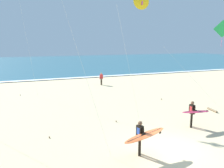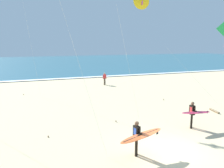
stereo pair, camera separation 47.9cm
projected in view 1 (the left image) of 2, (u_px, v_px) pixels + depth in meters
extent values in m
plane|color=beige|center=(170.00, 150.00, 11.58)|extent=(160.00, 160.00, 0.00)
cube|color=#2D6075|center=(46.00, 63.00, 61.67)|extent=(160.00, 60.00, 0.08)
cube|color=white|center=(68.00, 78.00, 34.58)|extent=(160.00, 1.12, 0.01)
cylinder|color=black|center=(140.00, 147.00, 10.91)|extent=(0.13, 0.13, 0.88)
cylinder|color=black|center=(140.00, 145.00, 11.11)|extent=(0.13, 0.13, 0.88)
cube|color=black|center=(140.00, 132.00, 10.88)|extent=(0.26, 0.37, 0.60)
cube|color=blue|center=(138.00, 131.00, 10.82)|extent=(0.05, 0.20, 0.32)
sphere|color=brown|center=(140.00, 123.00, 10.81)|extent=(0.21, 0.21, 0.21)
cylinder|color=black|center=(143.00, 131.00, 10.67)|extent=(0.09, 0.09, 0.26)
cylinder|color=black|center=(143.00, 134.00, 10.59)|extent=(0.26, 0.13, 0.14)
cylinder|color=black|center=(137.00, 131.00, 11.08)|extent=(0.09, 0.09, 0.56)
ellipsoid|color=orange|center=(145.00, 135.00, 10.59)|extent=(2.38, 1.00, 0.31)
cube|color=#333333|center=(145.00, 134.00, 10.59)|extent=(2.00, 0.41, 0.22)
cube|color=#262628|center=(160.00, 132.00, 11.13)|extent=(0.12, 0.03, 0.14)
cylinder|color=black|center=(191.00, 121.00, 14.57)|extent=(0.13, 0.13, 0.88)
cylinder|color=black|center=(191.00, 120.00, 14.76)|extent=(0.13, 0.13, 0.88)
cube|color=black|center=(192.00, 109.00, 14.53)|extent=(0.20, 0.34, 0.60)
cube|color=red|center=(191.00, 109.00, 14.49)|extent=(0.01, 0.20, 0.32)
sphere|color=brown|center=(192.00, 103.00, 14.46)|extent=(0.21, 0.21, 0.21)
cylinder|color=black|center=(195.00, 108.00, 14.31)|extent=(0.09, 0.09, 0.26)
cylinder|color=black|center=(195.00, 111.00, 14.22)|extent=(0.25, 0.08, 0.14)
cylinder|color=black|center=(190.00, 109.00, 14.75)|extent=(0.09, 0.09, 0.56)
ellipsoid|color=#D83359|center=(196.00, 112.00, 14.22)|extent=(2.11, 0.51, 0.20)
cube|color=#333333|center=(196.00, 111.00, 14.21)|extent=(1.85, 0.04, 0.12)
cube|color=#262628|center=(207.00, 111.00, 14.56)|extent=(0.12, 0.01, 0.14)
cylinder|color=silver|center=(24.00, 27.00, 21.98)|extent=(1.64, 1.48, 13.39)
cylinder|color=brown|center=(20.00, 95.00, 23.54)|extent=(0.06, 0.06, 0.10)
cube|color=green|center=(223.00, 29.00, 18.63)|extent=(0.96, 1.07, 1.41)
cylinder|color=pink|center=(222.00, 42.00, 18.83)|extent=(0.02, 0.02, 0.76)
cylinder|color=silver|center=(189.00, 75.00, 20.35)|extent=(3.20, 3.56, 4.89)
cylinder|color=brown|center=(161.00, 99.00, 21.82)|extent=(0.06, 0.06, 0.10)
cylinder|color=silver|center=(74.00, 40.00, 10.98)|extent=(2.42, 3.33, 10.71)
cylinder|color=brown|center=(49.00, 137.00, 13.00)|extent=(0.06, 0.06, 0.10)
cone|color=yellow|center=(142.00, 1.00, 14.65)|extent=(1.08, 0.37, 1.07)
cube|color=purple|center=(142.00, 3.00, 14.68)|extent=(0.07, 0.38, 0.24)
cylinder|color=silver|center=(128.00, 65.00, 15.17)|extent=(1.64, 0.25, 7.59)
cylinder|color=brown|center=(116.00, 121.00, 15.66)|extent=(0.06, 0.06, 0.10)
cylinder|color=#4C3D2D|center=(101.00, 82.00, 29.37)|extent=(0.22, 0.22, 0.84)
cube|color=red|center=(101.00, 76.00, 29.25)|extent=(0.35, 0.24, 0.54)
sphere|color=tan|center=(101.00, 73.00, 29.18)|extent=(0.20, 0.20, 0.20)
cylinder|color=red|center=(100.00, 77.00, 29.15)|extent=(0.08, 0.08, 0.50)
cylinder|color=red|center=(103.00, 77.00, 29.38)|extent=(0.08, 0.08, 0.50)
cylinder|color=#846B4C|center=(212.00, 110.00, 18.22)|extent=(0.36, 1.16, 0.15)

